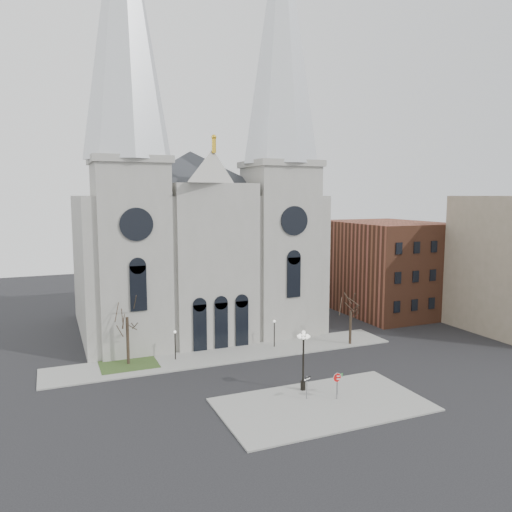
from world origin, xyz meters
name	(u,v)px	position (x,y,z in m)	size (l,w,h in m)	color
ground	(268,390)	(0.00, 0.00, 0.00)	(160.00, 160.00, 0.00)	black
sidewalk_near	(323,405)	(3.00, -5.00, 0.07)	(18.00, 10.00, 0.14)	gray
sidewalk_far	(228,355)	(0.00, 11.00, 0.07)	(40.00, 6.00, 0.14)	gray
grass_patch	(129,364)	(-11.00, 12.00, 0.09)	(6.00, 5.00, 0.18)	#31491F
cathedral	(197,192)	(0.00, 22.86, 18.48)	(33.00, 26.66, 54.00)	gray
bg_building_brick	(386,267)	(30.00, 22.00, 7.00)	(14.00, 18.00, 14.00)	brown
bg_building_tan	(512,265)	(38.00, 6.00, 9.00)	(10.00, 14.00, 18.00)	gray
tree_left	(127,314)	(-11.00, 12.00, 5.58)	(3.20, 3.20, 7.50)	black
tree_right	(351,309)	(15.00, 9.00, 4.47)	(3.20, 3.20, 6.00)	black
ped_lamp_left	(175,340)	(-6.00, 11.50, 2.33)	(0.32, 0.32, 3.26)	black
ped_lamp_right	(274,329)	(6.00, 11.50, 2.33)	(0.32, 0.32, 3.26)	black
stop_sign	(337,380)	(4.68, -4.58, 1.87)	(0.84, 0.29, 2.42)	slate
globe_lamp	(303,353)	(2.90, -1.58, 3.70)	(1.48, 1.48, 5.66)	black
one_way_sign	(307,383)	(2.22, -3.55, 1.57)	(0.88, 0.35, 2.10)	slate
street_name_sign	(338,382)	(5.31, -3.81, 1.34)	(0.64, 0.17, 2.01)	slate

